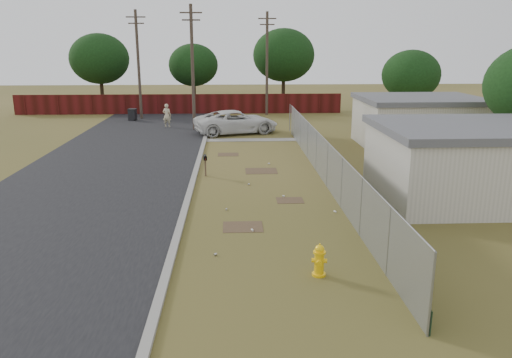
{
  "coord_description": "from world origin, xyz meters",
  "views": [
    {
      "loc": [
        -1.11,
        -21.48,
        6.19
      ],
      "look_at": [
        -0.23,
        -2.62,
        1.1
      ],
      "focal_mm": 35.0,
      "sensor_mm": 36.0,
      "label": 1
    }
  ],
  "objects_px": {
    "fire_hydrant": "(319,261)",
    "pickup_truck": "(236,122)",
    "pedestrian": "(167,116)",
    "mailbox": "(205,159)",
    "trash_bin": "(132,115)"
  },
  "relations": [
    {
      "from": "pedestrian",
      "to": "trash_bin",
      "type": "relative_size",
      "value": 1.82
    },
    {
      "from": "pedestrian",
      "to": "pickup_truck",
      "type": "bearing_deg",
      "value": 161.71
    },
    {
      "from": "fire_hydrant",
      "to": "pickup_truck",
      "type": "bearing_deg",
      "value": 95.15
    },
    {
      "from": "fire_hydrant",
      "to": "trash_bin",
      "type": "distance_m",
      "value": 31.69
    },
    {
      "from": "pickup_truck",
      "to": "trash_bin",
      "type": "relative_size",
      "value": 6.03
    },
    {
      "from": "fire_hydrant",
      "to": "trash_bin",
      "type": "relative_size",
      "value": 0.96
    },
    {
      "from": "mailbox",
      "to": "pickup_truck",
      "type": "xyz_separation_m",
      "value": [
        1.6,
        12.09,
        -0.0
      ]
    },
    {
      "from": "mailbox",
      "to": "pedestrian",
      "type": "height_order",
      "value": "pedestrian"
    },
    {
      "from": "fire_hydrant",
      "to": "pedestrian",
      "type": "xyz_separation_m",
      "value": [
        -7.42,
        26.16,
        0.46
      ]
    },
    {
      "from": "mailbox",
      "to": "pedestrian",
      "type": "distance_m",
      "value": 15.57
    },
    {
      "from": "pickup_truck",
      "to": "pedestrian",
      "type": "xyz_separation_m",
      "value": [
        -5.33,
        3.03,
        0.07
      ]
    },
    {
      "from": "mailbox",
      "to": "trash_bin",
      "type": "bearing_deg",
      "value": 110.67
    },
    {
      "from": "pickup_truck",
      "to": "trash_bin",
      "type": "bearing_deg",
      "value": 35.31
    },
    {
      "from": "fire_hydrant",
      "to": "trash_bin",
      "type": "height_order",
      "value": "trash_bin"
    },
    {
      "from": "fire_hydrant",
      "to": "mailbox",
      "type": "relative_size",
      "value": 0.9
    }
  ]
}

